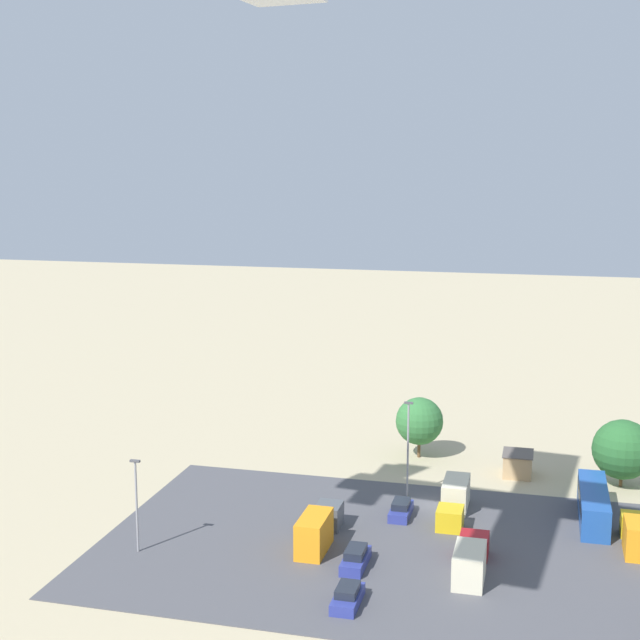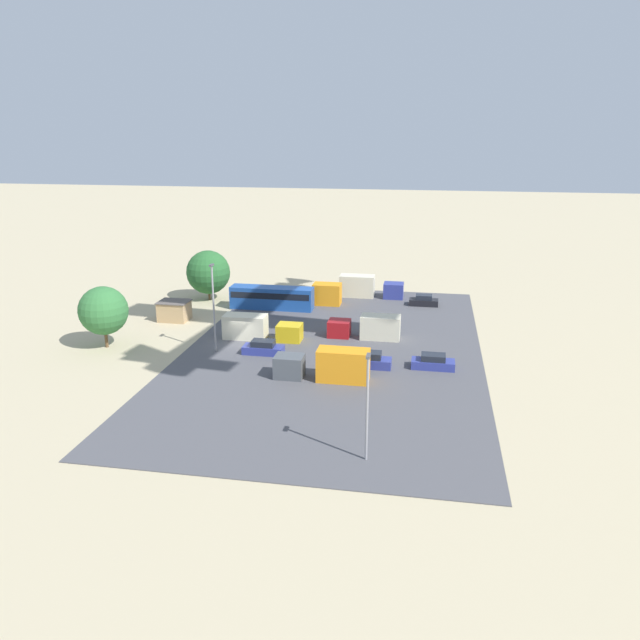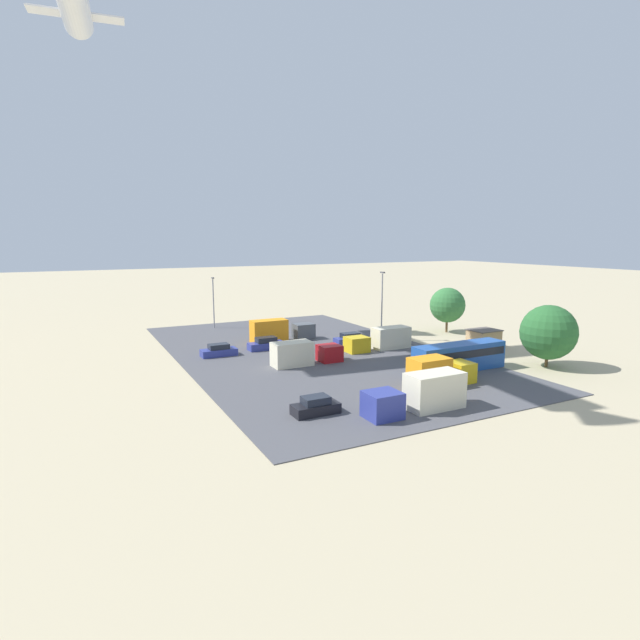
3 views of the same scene
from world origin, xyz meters
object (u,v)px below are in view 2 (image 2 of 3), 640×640
(parked_car_1, at_px, (424,301))
(parked_truck_0, at_px, (367,287))
(parked_truck_1, at_px, (328,366))
(parked_car_0, at_px, (433,362))
(shed_building, at_px, (174,311))
(parked_truck_3, at_px, (319,294))
(parked_car_2, at_px, (263,348))
(parked_truck_4, at_px, (369,327))
(parked_car_3, at_px, (368,361))
(bus, at_px, (272,297))
(parked_truck_2, at_px, (258,328))

(parked_car_1, relative_size, parked_truck_0, 0.43)
(parked_truck_1, bearing_deg, parked_car_0, -64.20)
(shed_building, height_order, parked_truck_3, parked_truck_3)
(parked_car_2, distance_m, parked_truck_4, 13.28)
(parked_car_3, xyz_separation_m, parked_truck_1, (4.17, -3.60, 0.78))
(parked_car_0, relative_size, parked_truck_3, 0.62)
(shed_building, distance_m, parked_car_2, 18.16)
(parked_truck_1, bearing_deg, parked_car_2, 53.41)
(bus, height_order, parked_car_0, bus)
(shed_building, height_order, bus, bus)
(parked_truck_3, bearing_deg, parked_car_1, -83.04)
(shed_building, bearing_deg, parked_car_2, 54.60)
(parked_car_3, distance_m, parked_truck_3, 25.29)
(parked_truck_3, bearing_deg, parked_truck_0, -50.84)
(bus, xyz_separation_m, parked_car_0, (19.12, 22.11, -1.00))
(parked_car_3, height_order, parked_truck_0, parked_truck_0)
(parked_car_1, distance_m, parked_truck_1, 30.71)
(bus, relative_size, parked_car_0, 2.58)
(parked_car_0, height_order, parked_truck_1, parked_truck_1)
(parked_truck_3, xyz_separation_m, parked_truck_4, (13.90, 8.52, -0.08))
(bus, relative_size, parked_car_3, 2.40)
(shed_building, bearing_deg, parked_truck_2, 66.33)
(parked_truck_0, xyz_separation_m, parked_truck_2, (21.75, -10.71, -0.15))
(parked_car_1, bearing_deg, shed_building, 111.81)
(parked_truck_3, relative_size, parked_truck_4, 0.84)
(parked_car_2, height_order, parked_truck_4, parked_truck_4)
(shed_building, distance_m, parked_truck_1, 28.43)
(parked_car_3, relative_size, parked_truck_4, 0.56)
(shed_building, distance_m, parked_truck_0, 28.52)
(parked_car_0, bearing_deg, parked_car_2, 86.39)
(parked_car_2, height_order, parked_truck_1, parked_truck_1)
(parked_truck_2, bearing_deg, parked_truck_1, 42.88)
(shed_building, distance_m, parked_truck_2, 13.99)
(parked_car_2, bearing_deg, parked_truck_3, -6.32)
(shed_building, xyz_separation_m, bus, (-7.43, 11.20, 0.43))
(shed_building, relative_size, bus, 0.34)
(parked_car_2, xyz_separation_m, parked_truck_4, (-7.57, 10.89, 0.64))
(parked_car_0, relative_size, parked_truck_1, 0.47)
(parked_car_2, distance_m, parked_truck_2, 5.33)
(parked_car_1, bearing_deg, parked_truck_4, 158.47)
(parked_car_1, distance_m, parked_car_2, 28.87)
(shed_building, relative_size, parked_car_3, 0.82)
(shed_building, distance_m, parked_car_3, 29.43)
(parked_truck_2, bearing_deg, parked_truck_4, 101.73)
(bus, bearing_deg, parked_truck_4, 54.41)
(bus, relative_size, parked_truck_4, 1.34)
(parked_truck_1, relative_size, parked_truck_3, 1.31)
(parked_truck_1, bearing_deg, parked_truck_4, -10.90)
(bus, relative_size, parked_truck_2, 1.23)
(parked_car_1, height_order, parked_truck_4, parked_truck_4)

